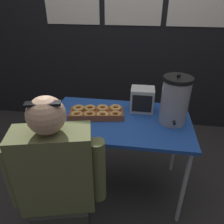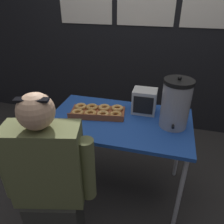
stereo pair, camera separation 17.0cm
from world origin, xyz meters
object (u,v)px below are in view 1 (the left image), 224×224
object	(u,v)px
coffee_urn	(175,100)
person_seated	(59,191)
donut_box	(96,112)
space_heater	(142,100)
cell_phone	(55,127)

from	to	relation	value
coffee_urn	person_seated	xyz separation A→B (m)	(-0.70, -0.63, -0.36)
donut_box	space_heater	xyz separation A→B (m)	(0.36, 0.13, 0.08)
coffee_urn	cell_phone	distance (m)	0.91
coffee_urn	space_heater	size ratio (longest dim) A/B	1.96
donut_box	space_heater	size ratio (longest dim) A/B	2.38
space_heater	coffee_urn	bearing A→B (deg)	-32.40
cell_phone	space_heater	world-z (taller)	space_heater
donut_box	cell_phone	xyz separation A→B (m)	(-0.26, -0.24, -0.02)
donut_box	cell_phone	world-z (taller)	donut_box
coffee_urn	cell_phone	world-z (taller)	coffee_urn
space_heater	person_seated	world-z (taller)	person_seated
donut_box	coffee_urn	xyz separation A→B (m)	(0.60, -0.02, 0.16)
space_heater	person_seated	bearing A→B (deg)	-120.72
space_heater	person_seated	size ratio (longest dim) A/B	0.17
coffee_urn	person_seated	size ratio (longest dim) A/B	0.33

